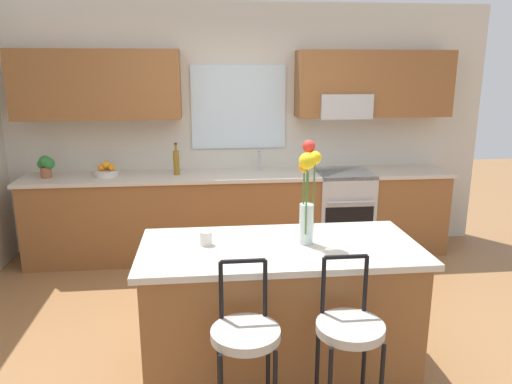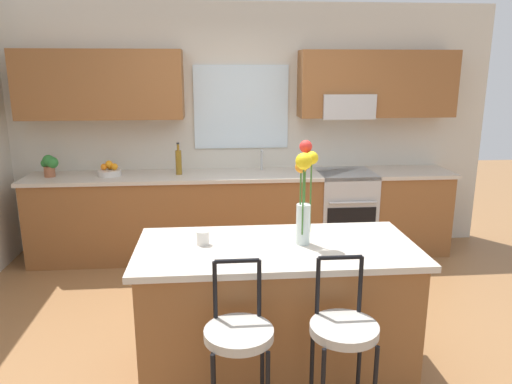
{
  "view_description": "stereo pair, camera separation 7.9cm",
  "coord_description": "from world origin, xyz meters",
  "px_view_note": "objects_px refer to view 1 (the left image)",
  "views": [
    {
      "loc": [
        -0.38,
        -3.37,
        2.0
      ],
      "look_at": [
        0.04,
        0.55,
        1.0
      ],
      "focal_mm": 34.0,
      "sensor_mm": 36.0,
      "label": 1
    },
    {
      "loc": [
        -0.3,
        -3.38,
        2.0
      ],
      "look_at": [
        0.04,
        0.55,
        1.0
      ],
      "focal_mm": 34.0,
      "sensor_mm": 36.0,
      "label": 2
    }
  ],
  "objects_px": {
    "mug_ceramic": "(206,238)",
    "bottle_olive_oil": "(176,162)",
    "kitchen_island": "(279,311)",
    "flower_vase": "(308,189)",
    "fruit_bowl_oranges": "(107,171)",
    "oven_range": "(341,212)",
    "bar_stool_middle": "(349,336)",
    "potted_plant_small": "(46,165)",
    "bar_stool_near": "(245,342)"
  },
  "relations": [
    {
      "from": "mug_ceramic",
      "to": "bottle_olive_oil",
      "type": "distance_m",
      "value": 2.19
    },
    {
      "from": "bar_stool_near",
      "to": "mug_ceramic",
      "type": "height_order",
      "value": "bar_stool_near"
    },
    {
      "from": "oven_range",
      "to": "bar_stool_middle",
      "type": "relative_size",
      "value": 0.88
    },
    {
      "from": "flower_vase",
      "to": "kitchen_island",
      "type": "bearing_deg",
      "value": -176.25
    },
    {
      "from": "bar_stool_near",
      "to": "mug_ceramic",
      "type": "relative_size",
      "value": 11.58
    },
    {
      "from": "mug_ceramic",
      "to": "fruit_bowl_oranges",
      "type": "bearing_deg",
      "value": 115.06
    },
    {
      "from": "bar_stool_near",
      "to": "mug_ceramic",
      "type": "bearing_deg",
      "value": 105.42
    },
    {
      "from": "flower_vase",
      "to": "potted_plant_small",
      "type": "bearing_deg",
      "value": 135.55
    },
    {
      "from": "mug_ceramic",
      "to": "kitchen_island",
      "type": "bearing_deg",
      "value": -6.9
    },
    {
      "from": "flower_vase",
      "to": "fruit_bowl_oranges",
      "type": "bearing_deg",
      "value": 126.69
    },
    {
      "from": "kitchen_island",
      "to": "bar_stool_middle",
      "type": "bearing_deg",
      "value": -66.45
    },
    {
      "from": "flower_vase",
      "to": "bottle_olive_oil",
      "type": "xyz_separation_m",
      "value": [
        -0.93,
        2.21,
        -0.22
      ]
    },
    {
      "from": "kitchen_island",
      "to": "flower_vase",
      "type": "bearing_deg",
      "value": 3.75
    },
    {
      "from": "kitchen_island",
      "to": "bottle_olive_oil",
      "type": "relative_size",
      "value": 5.22
    },
    {
      "from": "mug_ceramic",
      "to": "potted_plant_small",
      "type": "height_order",
      "value": "potted_plant_small"
    },
    {
      "from": "flower_vase",
      "to": "fruit_bowl_oranges",
      "type": "relative_size",
      "value": 2.74
    },
    {
      "from": "mug_ceramic",
      "to": "potted_plant_small",
      "type": "xyz_separation_m",
      "value": [
        -1.61,
        2.16,
        0.09
      ]
    },
    {
      "from": "kitchen_island",
      "to": "bar_stool_near",
      "type": "xyz_separation_m",
      "value": [
        -0.28,
        -0.63,
        0.17
      ]
    },
    {
      "from": "kitchen_island",
      "to": "mug_ceramic",
      "type": "relative_size",
      "value": 19.65
    },
    {
      "from": "fruit_bowl_oranges",
      "to": "bottle_olive_oil",
      "type": "height_order",
      "value": "bottle_olive_oil"
    },
    {
      "from": "oven_range",
      "to": "bar_stool_middle",
      "type": "distance_m",
      "value": 2.93
    },
    {
      "from": "bottle_olive_oil",
      "to": "potted_plant_small",
      "type": "height_order",
      "value": "bottle_olive_oil"
    },
    {
      "from": "fruit_bowl_oranges",
      "to": "oven_range",
      "type": "bearing_deg",
      "value": -0.68
    },
    {
      "from": "kitchen_island",
      "to": "flower_vase",
      "type": "distance_m",
      "value": 0.84
    },
    {
      "from": "oven_range",
      "to": "bottle_olive_oil",
      "type": "distance_m",
      "value": 1.9
    },
    {
      "from": "mug_ceramic",
      "to": "oven_range",
      "type": "bearing_deg",
      "value": 54.84
    },
    {
      "from": "bar_stool_near",
      "to": "bar_stool_middle",
      "type": "xyz_separation_m",
      "value": [
        0.55,
        0.0,
        0.0
      ]
    },
    {
      "from": "bar_stool_middle",
      "to": "mug_ceramic",
      "type": "height_order",
      "value": "bar_stool_middle"
    },
    {
      "from": "mug_ceramic",
      "to": "bottle_olive_oil",
      "type": "height_order",
      "value": "bottle_olive_oil"
    },
    {
      "from": "oven_range",
      "to": "potted_plant_small",
      "type": "xyz_separation_m",
      "value": [
        -3.12,
        0.02,
        0.59
      ]
    },
    {
      "from": "oven_range",
      "to": "bar_stool_near",
      "type": "xyz_separation_m",
      "value": [
        -1.32,
        -2.83,
        0.18
      ]
    },
    {
      "from": "fruit_bowl_oranges",
      "to": "potted_plant_small",
      "type": "distance_m",
      "value": 0.61
    },
    {
      "from": "oven_range",
      "to": "flower_vase",
      "type": "relative_size",
      "value": 1.4
    },
    {
      "from": "kitchen_island",
      "to": "mug_ceramic",
      "type": "height_order",
      "value": "mug_ceramic"
    },
    {
      "from": "oven_range",
      "to": "bar_stool_middle",
      "type": "bearing_deg",
      "value": -105.19
    },
    {
      "from": "kitchen_island",
      "to": "oven_range",
      "type": "bearing_deg",
      "value": 64.6
    },
    {
      "from": "oven_range",
      "to": "kitchen_island",
      "type": "xyz_separation_m",
      "value": [
        -1.04,
        -2.2,
        0.0
      ]
    },
    {
      "from": "oven_range",
      "to": "bar_stool_near",
      "type": "height_order",
      "value": "bar_stool_near"
    },
    {
      "from": "kitchen_island",
      "to": "fruit_bowl_oranges",
      "type": "distance_m",
      "value": 2.72
    },
    {
      "from": "fruit_bowl_oranges",
      "to": "mug_ceramic",
      "type": "bearing_deg",
      "value": -64.94
    },
    {
      "from": "fruit_bowl_oranges",
      "to": "potted_plant_small",
      "type": "height_order",
      "value": "potted_plant_small"
    },
    {
      "from": "oven_range",
      "to": "bar_stool_near",
      "type": "relative_size",
      "value": 0.88
    },
    {
      "from": "kitchen_island",
      "to": "fruit_bowl_oranges",
      "type": "bearing_deg",
      "value": 123.61
    },
    {
      "from": "oven_range",
      "to": "bottle_olive_oil",
      "type": "xyz_separation_m",
      "value": [
        -1.8,
        0.02,
        0.6
      ]
    },
    {
      "from": "bar_stool_middle",
      "to": "flower_vase",
      "type": "height_order",
      "value": "flower_vase"
    },
    {
      "from": "bar_stool_near",
      "to": "bottle_olive_oil",
      "type": "height_order",
      "value": "bottle_olive_oil"
    },
    {
      "from": "mug_ceramic",
      "to": "fruit_bowl_oranges",
      "type": "distance_m",
      "value": 2.39
    },
    {
      "from": "bar_stool_middle",
      "to": "potted_plant_small",
      "type": "bearing_deg",
      "value": 129.56
    },
    {
      "from": "oven_range",
      "to": "bar_stool_middle",
      "type": "xyz_separation_m",
      "value": [
        -0.77,
        -2.83,
        0.18
      ]
    },
    {
      "from": "kitchen_island",
      "to": "fruit_bowl_oranges",
      "type": "xyz_separation_m",
      "value": [
        -1.48,
        2.23,
        0.51
      ]
    }
  ]
}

